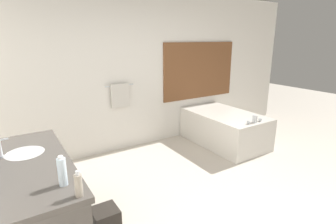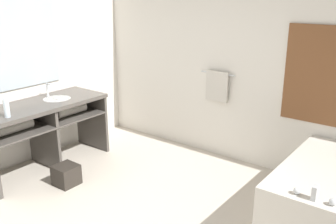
{
  "view_description": "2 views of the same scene",
  "coord_description": "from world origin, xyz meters",
  "px_view_note": "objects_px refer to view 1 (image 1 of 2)",
  "views": [
    {
      "loc": [
        -1.94,
        -1.9,
        1.91
      ],
      "look_at": [
        -0.09,
        1.0,
        0.94
      ],
      "focal_mm": 28.0,
      "sensor_mm": 36.0,
      "label": 1
    },
    {
      "loc": [
        2.1,
        -2.05,
        2.17
      ],
      "look_at": [
        -0.3,
        1.09,
        0.9
      ],
      "focal_mm": 40.0,
      "sensor_mm": 36.0,
      "label": 2
    }
  ],
  "objects_px": {
    "water_bottle_1": "(62,171)",
    "bathtub": "(224,127)",
    "waste_bin": "(106,219)",
    "soap_dispenser": "(78,185)"
  },
  "relations": [
    {
      "from": "water_bottle_1",
      "to": "waste_bin",
      "type": "bearing_deg",
      "value": 43.61
    },
    {
      "from": "bathtub",
      "to": "waste_bin",
      "type": "distance_m",
      "value": 2.89
    },
    {
      "from": "water_bottle_1",
      "to": "soap_dispenser",
      "type": "bearing_deg",
      "value": -73.57
    },
    {
      "from": "water_bottle_1",
      "to": "bathtub",
      "type": "bearing_deg",
      "value": 25.16
    },
    {
      "from": "water_bottle_1",
      "to": "waste_bin",
      "type": "xyz_separation_m",
      "value": [
        0.41,
        0.39,
        -0.85
      ]
    },
    {
      "from": "bathtub",
      "to": "soap_dispenser",
      "type": "relative_size",
      "value": 8.02
    },
    {
      "from": "waste_bin",
      "to": "water_bottle_1",
      "type": "bearing_deg",
      "value": -136.39
    },
    {
      "from": "bathtub",
      "to": "waste_bin",
      "type": "xyz_separation_m",
      "value": [
        -2.68,
        -1.06,
        -0.2
      ]
    },
    {
      "from": "water_bottle_1",
      "to": "waste_bin",
      "type": "height_order",
      "value": "water_bottle_1"
    },
    {
      "from": "soap_dispenser",
      "to": "water_bottle_1",
      "type": "bearing_deg",
      "value": 106.43
    }
  ]
}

